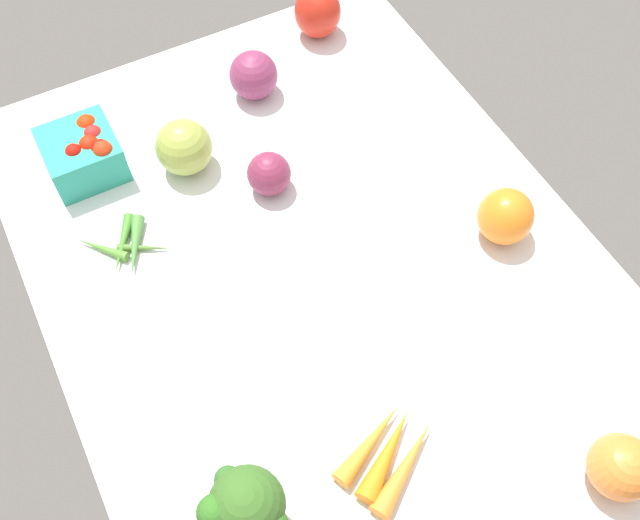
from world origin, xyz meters
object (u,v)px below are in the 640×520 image
object	(u,v)px
heirloom_tomato_green	(184,147)
okra_pile	(126,246)
berry_basket	(84,153)
carrot_bunch	(389,455)
heirloom_tomato_orange	(621,467)
bell_pepper_red	(318,12)
red_onion_center	(267,175)
broccoli_head	(245,509)
bell_pepper_orange	(505,216)
red_onion_near_basket	(254,75)

from	to	relation	value
heirloom_tomato_green	okra_pile	distance (cm)	17.58
berry_basket	carrot_bunch	world-z (taller)	berry_basket
heirloom_tomato_orange	berry_basket	bearing A→B (deg)	28.13
okra_pile	heirloom_tomato_green	bearing A→B (deg)	-53.09
heirloom_tomato_orange	bell_pepper_red	xyz separation A→B (cm)	(86.11, -5.53, 0.63)
okra_pile	berry_basket	size ratio (longest dim) A/B	1.19
carrot_bunch	bell_pepper_red	distance (cm)	76.99
red_onion_center	broccoli_head	distance (cm)	49.83
heirloom_tomato_green	heirloom_tomato_orange	world-z (taller)	heirloom_tomato_green
broccoli_head	heirloom_tomato_orange	world-z (taller)	broccoli_head
heirloom_tomato_green	carrot_bunch	distance (cm)	54.42
heirloom_tomato_green	carrot_bunch	xyz separation A→B (cm)	(-54.20, -3.96, -2.94)
heirloom_tomato_orange	bell_pepper_orange	distance (cm)	36.60
broccoli_head	red_onion_center	bearing A→B (deg)	-28.03
red_onion_near_basket	heirloom_tomato_orange	bearing A→B (deg)	-172.26
heirloom_tomato_green	red_onion_near_basket	xyz separation A→B (cm)	(9.27, -15.93, -0.35)
okra_pile	red_onion_near_basket	size ratio (longest dim) A/B	1.63
red_onion_center	broccoli_head	bearing A→B (deg)	151.97
bell_pepper_orange	heirloom_tomato_orange	bearing A→B (deg)	165.80
red_onion_near_basket	bell_pepper_orange	size ratio (longest dim) A/B	0.95
bell_pepper_red	carrot_bunch	bearing A→B (deg)	158.57
bell_pepper_orange	bell_pepper_red	size ratio (longest dim) A/B	0.92
red_onion_center	carrot_bunch	xyz separation A→B (cm)	(-44.32, 5.15, -1.93)
red_onion_center	carrot_bunch	distance (cm)	44.66
okra_pile	heirloom_tomato_orange	bearing A→B (deg)	-145.36
red_onion_near_basket	broccoli_head	bearing A→B (deg)	154.41
heirloom_tomato_green	bell_pepper_orange	size ratio (longest dim) A/B	1.03
okra_pile	bell_pepper_orange	world-z (taller)	bell_pepper_orange
broccoli_head	bell_pepper_orange	xyz separation A→B (cm)	(20.42, -49.71, -4.18)
okra_pile	red_onion_near_basket	world-z (taller)	red_onion_near_basket
okra_pile	bell_pepper_orange	distance (cm)	54.44
broccoli_head	red_onion_near_basket	size ratio (longest dim) A/B	1.62
broccoli_head	berry_basket	bearing A→B (deg)	-0.49
heirloom_tomato_green	bell_pepper_orange	bearing A→B (deg)	-133.09
heirloom_tomato_orange	bell_pepper_red	distance (cm)	86.29
carrot_bunch	red_onion_center	bearing A→B (deg)	-6.62
berry_basket	okra_pile	bearing A→B (deg)	179.67
red_onion_center	okra_pile	distance (cm)	23.02
berry_basket	bell_pepper_orange	size ratio (longest dim) A/B	1.29
heirloom_tomato_green	red_onion_near_basket	bearing A→B (deg)	-59.81
carrot_bunch	bell_pepper_red	bearing A→B (deg)	-21.43
red_onion_center	heirloom_tomato_green	distance (cm)	13.47
okra_pile	heirloom_tomato_orange	world-z (taller)	heirloom_tomato_orange
bell_pepper_red	bell_pepper_orange	bearing A→B (deg)	-176.10
berry_basket	heirloom_tomato_orange	bearing A→B (deg)	-151.87
red_onion_center	red_onion_near_basket	xyz separation A→B (cm)	(19.15, -6.83, 0.66)
okra_pile	bell_pepper_orange	size ratio (longest dim) A/B	1.54
red_onion_near_basket	bell_pepper_red	bearing A→B (deg)	-63.24
heirloom_tomato_green	bell_pepper_red	bearing A→B (deg)	-61.50
heirloom_tomato_green	bell_pepper_orange	world-z (taller)	heirloom_tomato_green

